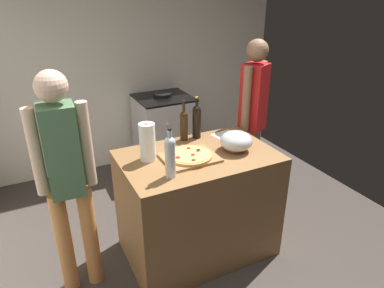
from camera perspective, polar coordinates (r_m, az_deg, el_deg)
name	(u,v)px	position (r m, az deg, el deg)	size (l,w,h in m)	color
ground_plane	(172,215)	(3.54, -3.27, -11.55)	(3.99, 3.28, 0.02)	#3F3833
kitchen_wall_rear	(122,59)	(4.25, -11.41, 13.58)	(3.99, 0.10, 2.60)	silver
counter	(197,204)	(2.86, 0.91, -9.91)	(1.18, 0.76, 0.90)	olive
cutting_board	(190,158)	(2.57, -0.38, -2.27)	(0.40, 0.32, 0.02)	#9E7247
pizza	(190,155)	(2.56, -0.39, -1.86)	(0.33, 0.33, 0.03)	tan
mixing_bowl	(236,141)	(2.70, 7.29, 0.49)	(0.25, 0.25, 0.16)	#B2B2B7
paper_towel_roll	(147,142)	(2.53, -7.37, 0.33)	(0.12, 0.12, 0.29)	white
wine_bottle_green	(184,124)	(2.84, -1.35, 3.33)	(0.07, 0.07, 0.34)	#331E0F
wine_bottle_dark	(197,120)	(2.88, 0.77, 3.94)	(0.07, 0.07, 0.36)	black
wine_bottle_amber	(170,155)	(2.27, -3.62, -1.86)	(0.07, 0.07, 0.35)	silver
recipe_sheet	(225,135)	(3.01, 5.50, 1.54)	(0.21, 0.15, 0.00)	white
stove	(164,132)	(4.23, -4.57, 1.93)	(0.63, 0.62, 0.94)	#B7B7BC
person_in_stripes	(66,175)	(2.42, -20.02, -4.89)	(0.38, 0.21, 1.64)	#D88C4C
person_in_red	(252,116)	(3.33, 9.94, 4.61)	(0.34, 0.27, 1.66)	slate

